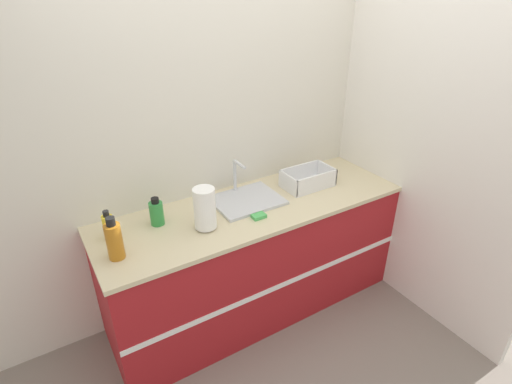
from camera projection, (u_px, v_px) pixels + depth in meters
ground_plane at (279, 332)px, 2.90m from camera, size 12.00×12.00×0.00m
wall_back at (227, 133)px, 2.82m from camera, size 4.55×0.06×2.60m
wall_right at (377, 122)px, 3.05m from camera, size 0.06×2.67×2.60m
counter_cabinet at (254, 258)px, 2.94m from camera, size 2.17×0.70×0.89m
sink at (246, 199)px, 2.77m from camera, size 0.46×0.37×0.26m
paper_towel_roll at (205, 209)px, 2.42m from camera, size 0.13×0.13×0.27m
dish_rack at (308, 180)px, 2.96m from camera, size 0.37×0.22×0.13m
bottle_amber at (114, 240)px, 2.16m from camera, size 0.09×0.09×0.26m
bottle_green at (157, 213)px, 2.48m from camera, size 0.09×0.09×0.18m
bottle_yellow at (109, 226)px, 2.34m from camera, size 0.06×0.06×0.19m
sponge at (259, 216)px, 2.58m from camera, size 0.09×0.06×0.02m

